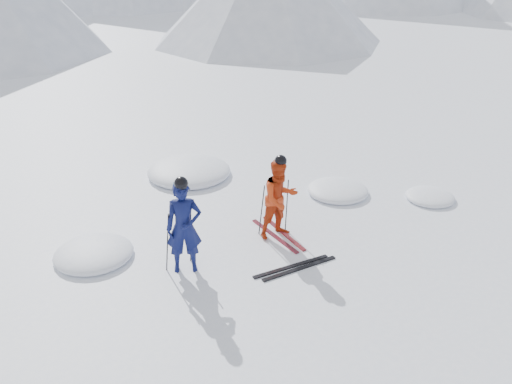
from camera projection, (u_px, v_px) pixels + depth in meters
ground at (317, 231)px, 12.13m from camera, size 160.00×160.00×0.00m
skier_blue at (184, 227)px, 10.34m from camera, size 0.82×0.70×1.89m
skier_red at (280, 199)px, 11.58m from camera, size 0.89×0.71×1.78m
pole_blue_left at (167, 243)px, 10.45m from camera, size 0.13×0.09×1.26m
pole_blue_right at (191, 233)px, 10.79m from camera, size 0.13×0.07×1.26m
pole_red_left at (262, 210)px, 11.75m from camera, size 0.12×0.09×1.19m
pole_red_right at (287, 205)px, 11.97m from camera, size 0.12×0.08×1.19m
ski_worn_left at (275, 236)px, 11.90m from camera, size 0.09×1.70×0.03m
ski_worn_right at (284, 233)px, 12.02m from camera, size 0.21×1.70×0.03m
ski_loose_a at (291, 266)px, 10.80m from camera, size 1.70×0.24×0.03m
ski_loose_b at (300, 268)px, 10.74m from camera, size 1.70×0.18×0.03m
snow_lumps at (220, 193)px, 13.89m from camera, size 9.36×6.35×0.50m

